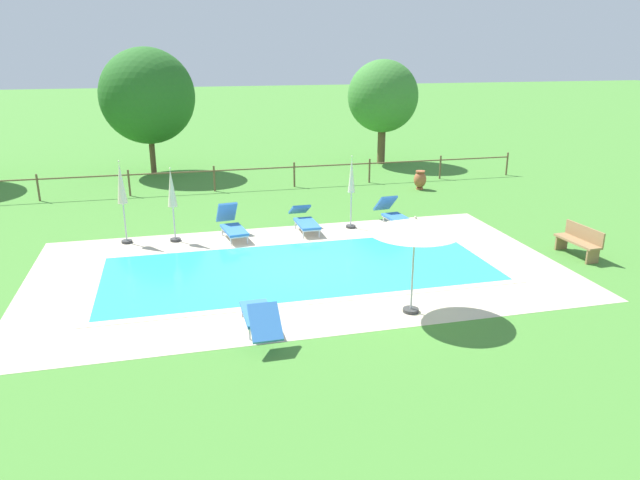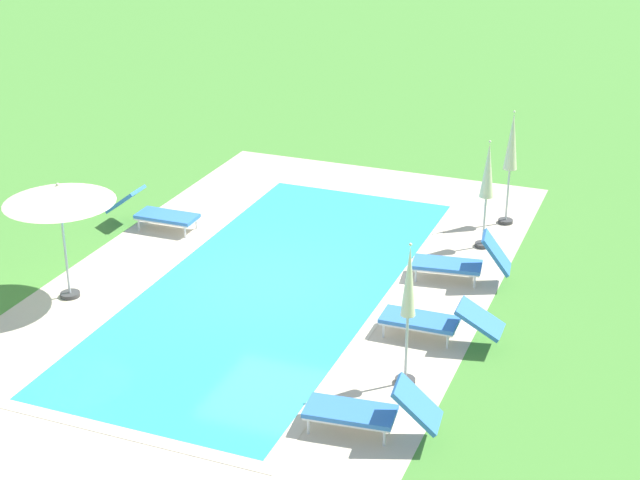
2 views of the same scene
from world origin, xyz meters
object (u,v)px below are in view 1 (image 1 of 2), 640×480
Objects in this scene: patio_umbrella_closed_row_mid_east at (351,182)px; sun_lounger_north_end at (260,316)px; sun_lounger_north_near_steps at (305,220)px; patio_umbrella_open_foreground at (415,226)px; sun_lounger_north_mid at (232,225)px; wooden_bench_lawn_side at (580,240)px; sun_lounger_north_far at (394,214)px; patio_umbrella_closed_row_west at (121,188)px; tree_west_mid at (383,97)px; patio_umbrella_closed_row_mid_west at (172,193)px; tree_far_west at (147,96)px; terracotta_urn_near_fence at (420,179)px.

sun_lounger_north_end is at bearing -120.70° from patio_umbrella_closed_row_mid_east.
patio_umbrella_open_foreground is at bearing -82.14° from sun_lounger_north_near_steps.
patio_umbrella_closed_row_mid_east is (3.88, 0.09, 1.14)m from sun_lounger_north_mid.
sun_lounger_north_near_steps is 6.94m from patio_umbrella_open_foreground.
wooden_bench_lawn_side is at bearing -31.79° from sun_lounger_north_near_steps.
sun_lounger_north_far is 0.90× the size of patio_umbrella_open_foreground.
sun_lounger_north_far is at bearing -3.50° from patio_umbrella_closed_row_mid_east.
wooden_bench_lawn_side is (12.49, -4.37, -1.24)m from patio_umbrella_closed_row_west.
tree_west_mid is at bearing 58.79° from sun_lounger_north_near_steps.
patio_umbrella_closed_row_mid_west is (1.43, -0.18, -0.19)m from patio_umbrella_closed_row_west.
tree_west_mid is (11.88, 10.44, 1.63)m from patio_umbrella_closed_row_west.
patio_umbrella_open_foreground is at bearing -95.26° from patio_umbrella_closed_row_mid_east.
patio_umbrella_closed_row_mid_east is 0.47× the size of tree_west_mid.
sun_lounger_north_mid is 11.57m from tree_far_west.
sun_lounger_north_mid is at bearing -150.41° from terracotta_urn_near_fence.
patio_umbrella_closed_row_mid_east is at bearing -133.66° from terracotta_urn_near_fence.
tree_far_west is at bearing 108.43° from patio_umbrella_open_foreground.
tree_far_west is (0.66, 10.63, 1.85)m from patio_umbrella_closed_row_west.
sun_lounger_north_end is (-0.15, -6.70, -0.03)m from sun_lounger_north_mid.
sun_lounger_north_end is at bearing -82.35° from tree_far_west.
sun_lounger_north_end is 0.90× the size of patio_umbrella_open_foreground.
sun_lounger_north_mid is 0.79× the size of patio_umbrella_closed_row_mid_east.
patio_umbrella_open_foreground reaches higher than terracotta_urn_near_fence.
patio_umbrella_closed_row_mid_east is at bearing 176.50° from sun_lounger_north_far.
patio_umbrella_closed_row_west is at bearing -158.60° from terracotta_urn_near_fence.
sun_lounger_north_near_steps is at bearing 177.04° from patio_umbrella_closed_row_mid_east.
patio_umbrella_closed_row_mid_west reaches higher than patio_umbrella_open_foreground.
terracotta_urn_near_fence is 0.15× the size of tree_west_mid.
terracotta_urn_near_fence is at bearing 24.98° from patio_umbrella_closed_row_mid_west.
wooden_bench_lawn_side is at bearing -51.73° from tree_far_west.
wooden_bench_lawn_side reaches higher than sun_lounger_north_end.
patio_umbrella_closed_row_west is at bearing 160.70° from wooden_bench_lawn_side.
patio_umbrella_closed_row_west is 13.29m from wooden_bench_lawn_side.
tree_far_west reaches higher than sun_lounger_north_mid.
sun_lounger_north_near_steps is 0.82× the size of patio_umbrella_closed_row_west.
sun_lounger_north_near_steps is 2.63× the size of terracotta_urn_near_fence.
tree_west_mid is at bearing 86.01° from terracotta_urn_near_fence.
sun_lounger_north_far is at bearing -0.34° from patio_umbrella_closed_row_mid_west.
terracotta_urn_near_fence is (8.30, 4.71, 0.02)m from sun_lounger_north_mid.
sun_lounger_north_near_steps is 3.01m from sun_lounger_north_far.
patio_umbrella_closed_row_west reaches higher than sun_lounger_north_far.
tree_far_west is at bearing 94.11° from patio_umbrella_closed_row_mid_west.
wooden_bench_lawn_side is at bearing -19.30° from patio_umbrella_closed_row_west.
sun_lounger_north_mid is 0.37× the size of tree_west_mid.
wooden_bench_lawn_side is at bearing 21.30° from patio_umbrella_open_foreground.
tree_west_mid reaches higher than patio_umbrella_closed_row_mid_west.
patio_umbrella_closed_row_mid_west is (-5.01, 6.55, -0.49)m from patio_umbrella_open_foreground.
patio_umbrella_closed_row_mid_west is at bearing -179.51° from patio_umbrella_closed_row_mid_east.
patio_umbrella_open_foreground is at bearing -107.75° from sun_lounger_north_far.
tree_west_mid reaches higher than wooden_bench_lawn_side.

